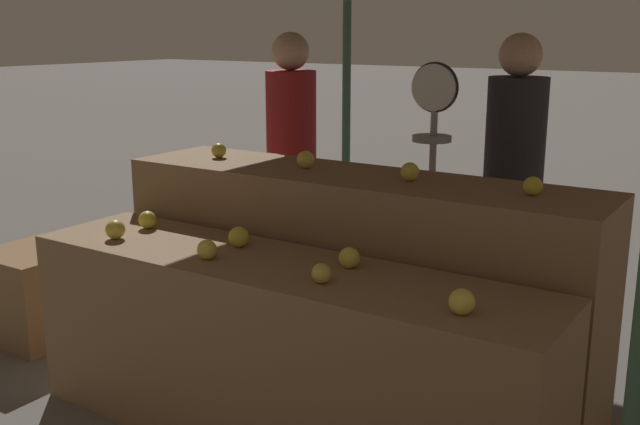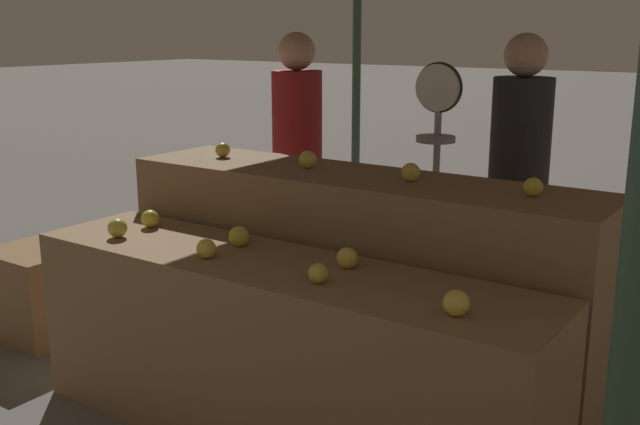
# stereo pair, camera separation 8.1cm
# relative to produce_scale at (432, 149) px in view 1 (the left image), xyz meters

# --- Properties ---
(display_counter_front) EXTENTS (2.33, 0.55, 0.79)m
(display_counter_front) POSITION_rel_produce_scale_xyz_m (-0.12, -1.18, -0.72)
(display_counter_front) COLOR olive
(display_counter_front) RESTS_ON ground_plane
(display_counter_back) EXTENTS (2.33, 0.55, 1.06)m
(display_counter_back) POSITION_rel_produce_scale_xyz_m (-0.12, -0.58, -0.58)
(display_counter_back) COLOR olive
(display_counter_back) RESTS_ON ground_plane
(apple_front_0) EXTENTS (0.09, 0.09, 0.09)m
(apple_front_0) POSITION_rel_produce_scale_xyz_m (-0.94, -1.29, -0.28)
(apple_front_0) COLOR gold
(apple_front_0) RESTS_ON display_counter_front
(apple_front_1) EXTENTS (0.08, 0.08, 0.08)m
(apple_front_1) POSITION_rel_produce_scale_xyz_m (-0.39, -1.29, -0.28)
(apple_front_1) COLOR yellow
(apple_front_1) RESTS_ON display_counter_front
(apple_front_2) EXTENTS (0.08, 0.08, 0.08)m
(apple_front_2) POSITION_rel_produce_scale_xyz_m (0.16, -1.29, -0.28)
(apple_front_2) COLOR gold
(apple_front_2) RESTS_ON display_counter_front
(apple_front_3) EXTENTS (0.09, 0.09, 0.09)m
(apple_front_3) POSITION_rel_produce_scale_xyz_m (0.72, -1.29, -0.28)
(apple_front_3) COLOR yellow
(apple_front_3) RESTS_ON display_counter_front
(apple_front_4) EXTENTS (0.08, 0.08, 0.08)m
(apple_front_4) POSITION_rel_produce_scale_xyz_m (-0.95, -1.08, -0.28)
(apple_front_4) COLOR gold
(apple_front_4) RESTS_ON display_counter_front
(apple_front_5) EXTENTS (0.09, 0.09, 0.09)m
(apple_front_5) POSITION_rel_produce_scale_xyz_m (-0.40, -1.08, -0.27)
(apple_front_5) COLOR gold
(apple_front_5) RESTS_ON display_counter_front
(apple_front_6) EXTENTS (0.08, 0.08, 0.08)m
(apple_front_6) POSITION_rel_produce_scale_xyz_m (0.15, -1.07, -0.28)
(apple_front_6) COLOR yellow
(apple_front_6) RESTS_ON display_counter_front
(apple_back_0) EXTENTS (0.08, 0.08, 0.08)m
(apple_back_0) POSITION_rel_produce_scale_xyz_m (-0.94, -0.57, -0.01)
(apple_back_0) COLOR gold
(apple_back_0) RESTS_ON display_counter_back
(apple_back_1) EXTENTS (0.08, 0.08, 0.08)m
(apple_back_1) POSITION_rel_produce_scale_xyz_m (-0.39, -0.58, -0.01)
(apple_back_1) COLOR yellow
(apple_back_1) RESTS_ON display_counter_back
(apple_back_2) EXTENTS (0.08, 0.08, 0.08)m
(apple_back_2) POSITION_rel_produce_scale_xyz_m (0.16, -0.58, -0.01)
(apple_back_2) COLOR yellow
(apple_back_2) RESTS_ON display_counter_back
(apple_back_3) EXTENTS (0.08, 0.08, 0.08)m
(apple_back_3) POSITION_rel_produce_scale_xyz_m (0.71, -0.57, -0.01)
(apple_back_3) COLOR gold
(apple_back_3) RESTS_ON display_counter_back
(produce_scale) EXTENTS (0.25, 0.20, 1.55)m
(produce_scale) POSITION_rel_produce_scale_xyz_m (0.00, 0.00, 0.00)
(produce_scale) COLOR #99999E
(produce_scale) RESTS_ON ground_plane
(person_vendor_at_scale) EXTENTS (0.39, 0.39, 1.69)m
(person_vendor_at_scale) POSITION_rel_produce_scale_xyz_m (0.32, 0.33, -0.12)
(person_vendor_at_scale) COLOR #2D2D38
(person_vendor_at_scale) RESTS_ON ground_plane
(person_customer_left) EXTENTS (0.35, 0.35, 1.69)m
(person_customer_left) POSITION_rel_produce_scale_xyz_m (-0.99, 0.16, -0.12)
(person_customer_left) COLOR #2D2D38
(person_customer_left) RESTS_ON ground_plane
(wooden_crate_side) EXTENTS (0.51, 0.51, 0.51)m
(wooden_crate_side) POSITION_rel_produce_scale_xyz_m (-1.93, -1.02, -0.86)
(wooden_crate_side) COLOR olive
(wooden_crate_side) RESTS_ON ground_plane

